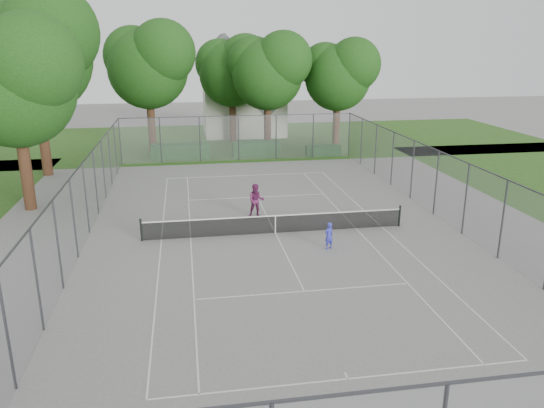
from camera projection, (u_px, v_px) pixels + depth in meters
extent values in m
plane|color=slate|center=(275.00, 233.00, 25.96)|extent=(120.00, 120.00, 0.00)
cube|color=#264D16|center=(229.00, 140.00, 50.47)|extent=(60.00, 20.00, 0.00)
cube|color=silver|center=(348.00, 379.00, 14.75)|extent=(10.97, 0.06, 0.01)
cube|color=silver|center=(247.00, 175.00, 37.16)|extent=(10.97, 0.06, 0.01)
cube|color=silver|center=(161.00, 240.00, 25.10)|extent=(0.06, 23.77, 0.01)
cube|color=silver|center=(382.00, 227.00, 26.82)|extent=(0.06, 23.77, 0.01)
cube|color=silver|center=(191.00, 238.00, 25.31)|extent=(0.06, 23.77, 0.01)
cube|color=silver|center=(356.00, 229.00, 26.60)|extent=(0.06, 23.77, 0.01)
cube|color=silver|center=(304.00, 291.00, 19.92)|extent=(8.23, 0.06, 0.01)
cube|color=silver|center=(257.00, 197.00, 31.99)|extent=(8.23, 0.06, 0.01)
cube|color=silver|center=(275.00, 233.00, 25.96)|extent=(0.06, 12.80, 0.01)
cube|color=silver|center=(346.00, 376.00, 14.89)|extent=(0.06, 0.30, 0.01)
cube|color=silver|center=(247.00, 176.00, 37.02)|extent=(0.06, 0.30, 0.01)
cylinder|color=black|center=(141.00, 230.00, 24.79)|extent=(0.10, 0.10, 1.10)
cylinder|color=black|center=(400.00, 216.00, 26.80)|extent=(0.10, 0.10, 1.10)
cube|color=black|center=(275.00, 225.00, 25.83)|extent=(12.67, 0.01, 0.86)
cube|color=silver|center=(275.00, 216.00, 25.69)|extent=(12.77, 0.03, 0.06)
cube|color=silver|center=(275.00, 225.00, 25.83)|extent=(0.05, 0.02, 0.88)
cylinder|color=#38383D|center=(120.00, 142.00, 40.06)|extent=(0.08, 0.08, 3.50)
cylinder|color=#38383D|center=(349.00, 135.00, 42.89)|extent=(0.08, 0.08, 3.50)
cube|color=slate|center=(239.00, 138.00, 41.47)|extent=(18.00, 0.02, 3.50)
cube|color=slate|center=(80.00, 208.00, 24.03)|extent=(0.02, 34.00, 3.50)
cube|color=slate|center=(450.00, 191.00, 26.86)|extent=(0.02, 34.00, 3.50)
cube|color=#38383D|center=(448.00, 383.00, 8.90)|extent=(18.00, 0.05, 0.05)
cube|color=#38383D|center=(238.00, 116.00, 40.96)|extent=(18.00, 0.05, 0.05)
cube|color=#38383D|center=(76.00, 171.00, 23.52)|extent=(0.05, 34.00, 0.05)
cube|color=#38383D|center=(454.00, 157.00, 26.34)|extent=(0.05, 34.00, 0.05)
cylinder|color=#3C2215|center=(152.00, 125.00, 44.57)|extent=(0.64, 0.64, 4.59)
sphere|color=#143B10|center=(148.00, 69.00, 43.23)|extent=(6.53, 6.53, 6.53)
sphere|color=#143B10|center=(163.00, 52.00, 42.12)|extent=(5.22, 5.22, 5.22)
sphere|color=#143B10|center=(133.00, 56.00, 43.53)|extent=(4.89, 4.89, 4.89)
cylinder|color=#3C2215|center=(233.00, 120.00, 49.12)|extent=(0.62, 0.62, 4.14)
sphere|color=#143B10|center=(232.00, 74.00, 47.90)|extent=(5.88, 5.88, 5.88)
sphere|color=#143B10|center=(246.00, 61.00, 46.91)|extent=(4.71, 4.71, 4.71)
sphere|color=#143B10|center=(219.00, 64.00, 48.18)|extent=(4.41, 4.41, 4.41)
cylinder|color=#3C2215|center=(267.00, 124.00, 46.03)|extent=(0.63, 0.63, 4.23)
sphere|color=#143B10|center=(267.00, 74.00, 44.80)|extent=(6.01, 6.01, 6.01)
sphere|color=#143B10|center=(283.00, 60.00, 43.78)|extent=(4.81, 4.81, 4.81)
sphere|color=#143B10|center=(254.00, 63.00, 45.08)|extent=(4.51, 4.51, 4.51)
cylinder|color=#3C2215|center=(336.00, 124.00, 46.98)|extent=(0.62, 0.62, 4.00)
sphere|color=#143B10|center=(338.00, 78.00, 45.81)|extent=(5.69, 5.69, 5.69)
sphere|color=#143B10|center=(354.00, 64.00, 44.85)|extent=(4.55, 4.55, 4.55)
sphere|color=#143B10|center=(325.00, 67.00, 46.07)|extent=(4.27, 4.27, 4.27)
cylinder|color=#3C2215|center=(44.00, 137.00, 36.58)|extent=(0.68, 0.68, 5.37)
sphere|color=#143B10|center=(33.00, 57.00, 35.01)|extent=(7.63, 7.63, 7.63)
sphere|color=#143B10|center=(51.00, 32.00, 33.72)|extent=(6.11, 6.11, 6.11)
sphere|color=#143B10|center=(14.00, 39.00, 35.36)|extent=(5.72, 5.72, 5.72)
cylinder|color=#3C2215|center=(26.00, 170.00, 29.08)|extent=(0.64, 0.64, 4.48)
sphere|color=#143B10|center=(14.00, 87.00, 27.77)|extent=(6.37, 6.37, 6.37)
sphere|color=#143B10|center=(32.00, 63.00, 26.70)|extent=(5.09, 5.09, 5.09)
cube|color=#164419|center=(181.00, 151.00, 42.55)|extent=(4.60, 1.38, 1.15)
cube|color=#164419|center=(256.00, 149.00, 43.32)|extent=(3.81, 1.09, 1.20)
cube|color=#164419|center=(323.00, 150.00, 43.65)|extent=(2.81, 1.03, 0.84)
cube|color=beige|center=(244.00, 105.00, 52.80)|extent=(7.82, 5.86, 5.86)
cube|color=#56575C|center=(243.00, 75.00, 51.94)|extent=(7.74, 6.06, 7.74)
imported|color=#3439C5|center=(329.00, 236.00, 23.85)|extent=(0.54, 0.46, 1.26)
imported|color=#6D2454|center=(256.00, 201.00, 28.15)|extent=(0.93, 0.75, 1.81)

